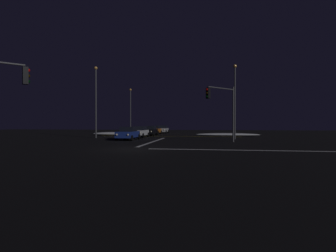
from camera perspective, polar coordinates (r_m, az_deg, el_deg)
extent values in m
cube|color=black|center=(20.39, -7.79, -5.09)|extent=(120.00, 120.00, 0.10)
cube|color=white|center=(28.20, -3.15, -3.42)|extent=(0.35, 13.81, 0.01)
cube|color=yellow|center=(39.61, 0.27, -2.28)|extent=(22.00, 0.15, 0.01)
cube|color=white|center=(19.72, 15.73, -5.15)|extent=(13.81, 0.40, 0.01)
ellipsoid|color=white|center=(42.80, -11.36, -1.70)|extent=(7.92, 1.50, 0.57)
ellipsoid|color=white|center=(40.92, 13.00, -1.87)|extent=(9.69, 1.50, 0.48)
cube|color=navy|center=(31.04, -8.81, -1.83)|extent=(1.80, 4.20, 0.70)
cube|color=black|center=(31.22, -8.70, -0.67)|extent=(1.60, 2.00, 0.55)
cylinder|color=black|center=(29.32, -8.04, -2.65)|extent=(0.22, 0.64, 0.64)
cylinder|color=black|center=(29.88, -11.35, -2.60)|extent=(0.22, 0.64, 0.64)
cylinder|color=black|center=(32.30, -6.46, -2.36)|extent=(0.22, 0.64, 0.64)
cylinder|color=black|center=(32.81, -9.50, -2.32)|extent=(0.22, 0.64, 0.64)
sphere|color=#F9EFC6|center=(28.83, -8.84, -1.91)|extent=(0.22, 0.22, 0.22)
sphere|color=#F9EFC6|center=(29.24, -11.27, -1.88)|extent=(0.22, 0.22, 0.22)
cube|color=silver|center=(36.84, -6.34, -1.46)|extent=(1.80, 4.20, 0.70)
cube|color=black|center=(37.02, -6.26, -0.48)|extent=(1.60, 2.00, 0.55)
cylinder|color=black|center=(35.13, -5.58, -2.13)|extent=(0.22, 0.64, 0.64)
cylinder|color=black|center=(35.61, -8.39, -2.09)|extent=(0.22, 0.64, 0.64)
cylinder|color=black|center=(38.14, -4.43, -1.91)|extent=(0.22, 0.64, 0.64)
cylinder|color=black|center=(38.58, -7.04, -1.89)|extent=(0.22, 0.64, 0.64)
sphere|color=#F9EFC6|center=(34.62, -6.21, -1.50)|extent=(0.22, 0.22, 0.22)
sphere|color=#F9EFC6|center=(34.98, -8.27, -1.48)|extent=(0.22, 0.22, 0.22)
cube|color=black|center=(41.95, -3.98, -1.21)|extent=(1.80, 4.20, 0.70)
cube|color=black|center=(42.13, -3.92, -0.36)|extent=(1.60, 2.00, 0.55)
cylinder|color=black|center=(40.26, -3.21, -1.78)|extent=(0.22, 0.64, 0.64)
cylinder|color=black|center=(40.67, -5.69, -1.76)|extent=(0.22, 0.64, 0.64)
cylinder|color=black|center=(43.30, -2.37, -1.62)|extent=(0.22, 0.64, 0.64)
cylinder|color=black|center=(43.67, -4.69, -1.60)|extent=(0.22, 0.64, 0.64)
sphere|color=#F9EFC6|center=(39.74, -3.73, -1.24)|extent=(0.22, 0.22, 0.22)
sphere|color=#F9EFC6|center=(40.04, -5.54, -1.23)|extent=(0.22, 0.22, 0.22)
cube|color=#C66014|center=(47.42, -2.93, -1.01)|extent=(1.80, 4.20, 0.70)
cube|color=black|center=(47.60, -2.88, -0.25)|extent=(1.60, 2.00, 0.55)
cylinder|color=black|center=(45.74, -2.21, -1.51)|extent=(0.22, 0.64, 0.64)
cylinder|color=black|center=(46.11, -4.41, -1.49)|extent=(0.22, 0.64, 0.64)
cylinder|color=black|center=(48.78, -1.53, -1.38)|extent=(0.22, 0.64, 0.64)
cylinder|color=black|center=(49.13, -3.60, -1.37)|extent=(0.22, 0.64, 0.64)
sphere|color=#F9EFC6|center=(45.21, -2.66, -1.02)|extent=(0.22, 0.22, 0.22)
sphere|color=#F9EFC6|center=(45.49, -4.26, -1.02)|extent=(0.22, 0.22, 0.22)
cube|color=#B7B7BC|center=(52.48, -1.17, -0.86)|extent=(1.80, 4.20, 0.70)
cube|color=black|center=(52.67, -1.13, -0.18)|extent=(1.60, 2.00, 0.55)
cylinder|color=black|center=(50.81, -0.46, -1.30)|extent=(0.22, 0.64, 0.64)
cylinder|color=black|center=(51.13, -2.46, -1.29)|extent=(0.22, 0.64, 0.64)
cylinder|color=black|center=(53.88, 0.06, -1.20)|extent=(0.22, 0.64, 0.64)
cylinder|color=black|center=(54.17, -1.83, -1.19)|extent=(0.22, 0.64, 0.64)
sphere|color=#F9EFC6|center=(50.28, -0.85, -0.87)|extent=(0.22, 0.22, 0.22)
sphere|color=#F9EFC6|center=(50.51, -2.30, -0.86)|extent=(0.22, 0.22, 0.22)
cylinder|color=#4C4C51|center=(28.09, 14.21, 2.48)|extent=(0.18, 0.18, 5.82)
cylinder|color=#4C4C51|center=(26.90, 11.67, 8.16)|extent=(2.72, 2.72, 0.12)
cube|color=black|center=(25.48, 8.85, 7.18)|extent=(0.46, 0.46, 1.05)
sphere|color=red|center=(25.41, 8.59, 7.98)|extent=(0.22, 0.22, 0.22)
sphere|color=black|center=(25.36, 8.59, 7.21)|extent=(0.22, 0.22, 0.22)
sphere|color=black|center=(25.33, 8.59, 6.43)|extent=(0.22, 0.22, 0.22)
cube|color=black|center=(18.21, -28.96, 9.69)|extent=(0.46, 0.46, 1.05)
sphere|color=red|center=(18.29, -28.46, 10.75)|extent=(0.22, 0.22, 0.22)
sphere|color=black|center=(18.23, -28.46, 9.69)|extent=(0.22, 0.22, 0.22)
sphere|color=black|center=(18.18, -28.45, 8.61)|extent=(0.22, 0.22, 0.22)
cylinder|color=#424247|center=(36.44, -15.62, 4.76)|extent=(0.20, 0.20, 9.29)
sphere|color=#F9AD47|center=(37.11, -15.64, 12.21)|extent=(0.44, 0.44, 0.44)
cylinder|color=#424247|center=(51.40, -8.27, 3.06)|extent=(0.20, 0.20, 8.45)
sphere|color=#F9AD47|center=(51.78, -8.28, 7.94)|extent=(0.44, 0.44, 0.44)
cylinder|color=#424247|center=(33.41, 14.54, 4.84)|extent=(0.20, 0.20, 8.94)
sphere|color=#F9AD47|center=(34.08, 14.56, 12.66)|extent=(0.44, 0.44, 0.44)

